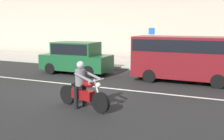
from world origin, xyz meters
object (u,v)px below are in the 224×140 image
at_px(parked_hatchback_forest_green, 76,57).
at_px(parked_van_maroon, 186,56).
at_px(pedestrian_bystander, 183,50).
at_px(motorcycle_with_rider_gray, 83,89).
at_px(street_sign_post, 152,41).

height_order(parked_hatchback_forest_green, parked_van_maroon, parked_van_maroon).
bearing_deg(pedestrian_bystander, parked_van_maroon, -80.18).
height_order(parked_hatchback_forest_green, pedestrian_bystander, pedestrian_bystander).
distance_m(parked_van_maroon, pedestrian_bystander, 5.04).
bearing_deg(parked_van_maroon, pedestrian_bystander, 99.82).
xyz_separation_m(motorcycle_with_rider_gray, parked_van_maroon, (2.49, 5.65, 0.63)).
height_order(motorcycle_with_rider_gray, pedestrian_bystander, pedestrian_bystander).
bearing_deg(parked_hatchback_forest_green, parked_van_maroon, 2.22).
bearing_deg(parked_hatchback_forest_green, street_sign_post, 60.78).
relative_size(parked_hatchback_forest_green, pedestrian_bystander, 2.35).
bearing_deg(parked_van_maroon, motorcycle_with_rider_gray, -113.83).
relative_size(motorcycle_with_rider_gray, parked_van_maroon, 0.43).
relative_size(parked_hatchback_forest_green, parked_van_maroon, 0.80).
relative_size(street_sign_post, pedestrian_bystander, 1.44).
distance_m(motorcycle_with_rider_gray, parked_hatchback_forest_green, 6.47).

